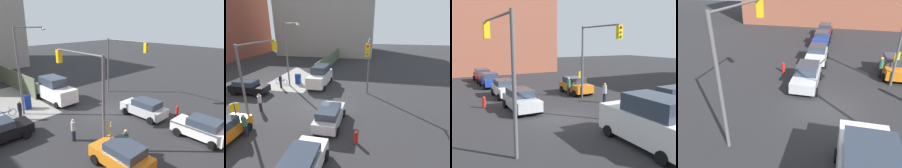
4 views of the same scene
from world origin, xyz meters
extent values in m
plane|color=#28282B|center=(0.00, 0.00, 0.00)|extent=(120.00, 120.00, 0.00)
cube|color=gray|center=(9.00, 9.00, 0.01)|extent=(12.00, 12.00, 0.01)
cube|color=#56664C|center=(17.17, 3.20, 1.20)|extent=(18.33, 0.12, 2.40)
cube|color=#9E9B93|center=(36.00, 7.59, 8.48)|extent=(20.00, 24.00, 16.97)
cylinder|color=brown|center=(29.68, 30.00, 8.99)|extent=(1.80, 1.80, 17.98)
cylinder|color=#59595B|center=(-4.50, 4.50, 3.25)|extent=(0.18, 0.18, 6.50)
cylinder|color=#59595B|center=(-2.02, 4.50, 6.38)|extent=(4.96, 0.12, 0.12)
cube|color=yellow|center=(0.46, 4.50, 5.85)|extent=(0.32, 0.36, 1.00)
sphere|color=red|center=(0.64, 4.50, 6.17)|extent=(0.18, 0.18, 0.18)
sphere|color=orange|center=(0.64, 4.50, 5.85)|extent=(0.18, 0.18, 0.18)
sphere|color=green|center=(0.64, 4.50, 5.53)|extent=(0.18, 0.18, 0.18)
cylinder|color=#59595B|center=(4.50, -4.50, 3.25)|extent=(0.18, 0.18, 6.50)
cylinder|color=#59595B|center=(1.79, -4.50, 6.38)|extent=(5.43, 0.12, 0.12)
cube|color=yellow|center=(-0.93, -4.50, 5.85)|extent=(0.32, 0.36, 1.00)
sphere|color=red|center=(-1.11, -4.50, 6.17)|extent=(0.18, 0.18, 0.18)
sphere|color=orange|center=(-1.11, -4.50, 5.85)|extent=(0.18, 0.18, 0.18)
sphere|color=green|center=(-1.11, -4.50, 5.53)|extent=(0.18, 0.18, 0.18)
cylinder|color=slate|center=(5.20, 5.80, 4.00)|extent=(0.20, 0.20, 8.00)
cylinder|color=slate|center=(4.73, 4.69, 7.90)|extent=(1.03, 2.25, 0.10)
ellipsoid|color=silver|center=(4.26, 3.59, 7.75)|extent=(0.56, 0.36, 0.24)
cylinder|color=#4C4C4C|center=(-5.40, 4.75, 1.20)|extent=(0.08, 0.08, 2.40)
cube|color=yellow|center=(-5.40, 4.75, 2.05)|extent=(0.48, 0.48, 0.64)
cube|color=navy|center=(6.20, 5.00, 0.57)|extent=(0.56, 0.64, 1.15)
cylinder|color=navy|center=(6.20, 5.00, 1.15)|extent=(0.56, 0.64, 0.56)
cylinder|color=red|center=(-5.00, -4.20, 0.40)|extent=(0.26, 0.26, 0.80)
sphere|color=red|center=(-5.00, -4.20, 0.82)|extent=(0.24, 0.24, 0.24)
cube|color=white|center=(-8.24, -1.68, 0.70)|extent=(3.89, 1.80, 0.75)
cube|color=#2D3847|center=(-8.55, -1.68, 1.35)|extent=(2.18, 1.58, 0.55)
cylinder|color=black|center=(-6.92, -0.78, 0.32)|extent=(0.64, 0.22, 0.64)
cylinder|color=black|center=(-6.92, -2.58, 0.32)|extent=(0.64, 0.22, 0.64)
cube|color=black|center=(1.58, 9.05, 0.70)|extent=(1.80, 4.41, 0.75)
cube|color=#2D3847|center=(1.58, 9.41, 1.35)|extent=(1.58, 2.47, 0.55)
cylinder|color=black|center=(2.48, 7.55, 0.32)|extent=(0.22, 0.64, 0.64)
cylinder|color=black|center=(0.68, 7.55, 0.32)|extent=(0.22, 0.64, 0.64)
cylinder|color=black|center=(2.48, 10.55, 0.32)|extent=(0.22, 0.64, 0.64)
cylinder|color=black|center=(0.68, 10.55, 0.32)|extent=(0.22, 0.64, 0.64)
cube|color=#B7BABF|center=(-2.94, -1.82, 0.70)|extent=(4.22, 1.80, 0.75)
cube|color=#2D3847|center=(-3.28, -1.82, 1.35)|extent=(2.36, 1.58, 0.55)
cylinder|color=black|center=(-1.51, -0.92, 0.32)|extent=(0.64, 0.22, 0.64)
cylinder|color=black|center=(-1.51, -2.72, 0.32)|extent=(0.64, 0.22, 0.64)
cylinder|color=black|center=(-4.37, -0.92, 0.32)|extent=(0.64, 0.22, 0.64)
cylinder|color=black|center=(-4.37, -2.72, 0.32)|extent=(0.64, 0.22, 0.64)
cylinder|color=black|center=(-5.17, 5.88, 0.32)|extent=(0.64, 0.22, 0.64)
cylinder|color=black|center=(-5.17, 4.08, 0.32)|extent=(0.64, 0.22, 0.64)
cube|color=white|center=(6.13, 1.80, 1.02)|extent=(5.40, 2.10, 1.40)
cube|color=#2D3847|center=(6.56, 1.80, 2.17)|extent=(3.02, 1.85, 0.90)
cylinder|color=black|center=(4.29, 0.75, 0.32)|extent=(0.64, 0.22, 0.64)
cylinder|color=black|center=(4.29, 2.85, 0.32)|extent=(0.64, 0.22, 0.64)
cylinder|color=black|center=(7.97, 0.75, 0.32)|extent=(0.64, 0.22, 0.64)
cylinder|color=black|center=(7.97, 2.85, 0.32)|extent=(0.64, 0.22, 0.64)
cylinder|color=black|center=(4.20, 6.50, 1.19)|extent=(0.36, 0.36, 0.68)
sphere|color=tan|center=(4.20, 6.50, 1.65)|extent=(0.23, 0.23, 0.23)
cylinder|color=#1E1E2D|center=(4.20, 6.50, 0.43)|extent=(0.28, 0.28, 0.86)
cylinder|color=#B2B2B7|center=(-2.00, 5.20, 1.16)|extent=(0.36, 0.36, 0.66)
sphere|color=tan|center=(-2.00, 5.20, 1.61)|extent=(0.23, 0.23, 0.23)
cylinder|color=#1E1E2D|center=(-2.00, 5.20, 0.42)|extent=(0.28, 0.28, 0.83)
cylinder|color=#2D664C|center=(-5.80, 3.80, 1.22)|extent=(0.36, 0.36, 0.69)
sphere|color=tan|center=(-5.80, 3.80, 1.69)|extent=(0.24, 0.24, 0.24)
cylinder|color=#1E1E2D|center=(-5.80, 3.80, 0.44)|extent=(0.28, 0.28, 0.87)
torus|color=black|center=(5.60, 7.72, 0.33)|extent=(0.05, 0.71, 0.71)
torus|color=black|center=(5.60, 6.68, 0.33)|extent=(0.05, 0.71, 0.71)
cube|color=#1E5999|center=(5.60, 7.20, 0.51)|extent=(0.04, 1.04, 0.08)
cylinder|color=#1E5999|center=(5.60, 6.92, 0.75)|extent=(0.04, 0.04, 0.40)
camera|label=1|loc=(-14.05, 13.18, 8.45)|focal=35.00mm
camera|label=2|loc=(-15.16, -5.00, 7.84)|focal=28.00mm
camera|label=3|loc=(14.75, -7.46, 5.17)|focal=40.00mm
camera|label=4|loc=(11.97, 0.39, 7.63)|focal=35.00mm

